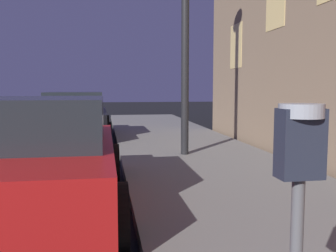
{
  "coord_description": "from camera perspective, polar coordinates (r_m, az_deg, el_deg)",
  "views": [
    {
      "loc": [
        3.7,
        -1.77,
        1.54
      ],
      "look_at": [
        4.21,
        1.34,
        1.23
      ],
      "focal_mm": 40.58,
      "sensor_mm": 36.0,
      "label": 1
    }
  ],
  "objects": [
    {
      "name": "parking_meter",
      "position": [
        1.74,
        19.04,
        -7.44
      ],
      "size": [
        0.19,
        0.19,
        1.33
      ],
      "color": "#59595B",
      "rests_on": "sidewalk"
    },
    {
      "name": "car_black",
      "position": [
        11.31,
        -13.74,
        1.33
      ],
      "size": [
        2.03,
        4.02,
        1.43
      ],
      "color": "black",
      "rests_on": "ground"
    },
    {
      "name": "car_red",
      "position": [
        4.9,
        -19.33,
        -4.37
      ],
      "size": [
        2.11,
        4.03,
        1.43
      ],
      "color": "maroon",
      "rests_on": "ground"
    }
  ]
}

